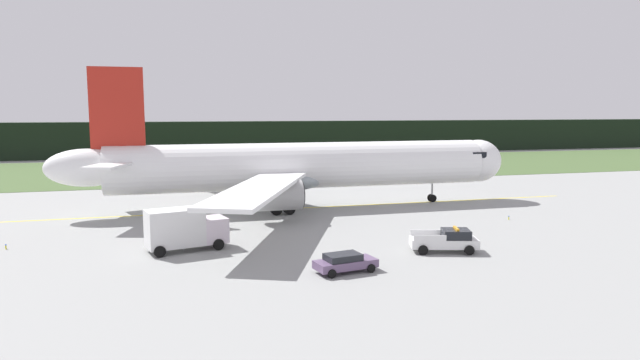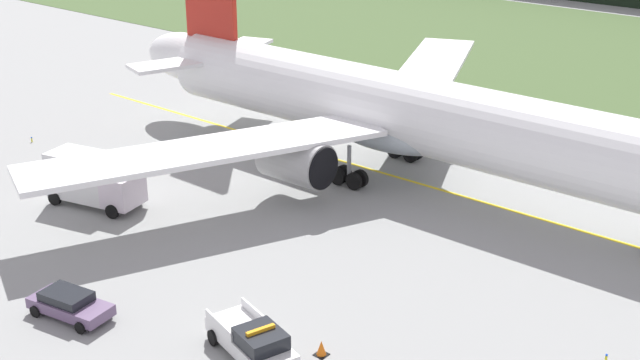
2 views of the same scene
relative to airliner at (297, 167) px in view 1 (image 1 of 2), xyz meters
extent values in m
plane|color=gray|center=(-3.02, -6.70, -4.69)|extent=(320.00, 320.00, 0.00)
cube|color=#445B31|center=(-3.02, 44.63, -4.67)|extent=(320.00, 45.86, 0.04)
cube|color=black|center=(-3.02, 76.22, -0.55)|extent=(288.00, 5.28, 8.28)
cube|color=yellow|center=(0.67, 0.00, -4.69)|extent=(67.70, 0.63, 0.01)
cylinder|color=white|center=(0.67, 0.00, 0.15)|extent=(42.34, 5.37, 5.17)
ellipsoid|color=white|center=(22.86, 0.11, 0.15)|extent=(5.71, 5.20, 5.17)
ellipsoid|color=white|center=(-22.04, -0.11, 0.54)|extent=(8.29, 3.92, 3.88)
ellipsoid|color=#A2ADB4|center=(-1.45, -0.01, -1.27)|extent=(10.22, 5.48, 2.84)
cube|color=black|center=(21.63, 0.11, 1.06)|extent=(1.82, 4.92, 0.70)
cube|color=white|center=(-6.40, 12.37, -0.49)|extent=(13.34, 22.68, 0.35)
cylinder|color=#9F9F9F|center=(-3.67, 7.38, -1.98)|extent=(4.51, 2.99, 2.97)
cylinder|color=black|center=(-1.37, 7.39, -1.98)|extent=(0.13, 2.74, 2.73)
cube|color=white|center=(-6.28, -12.43, -0.49)|extent=(13.16, 22.73, 0.35)
cylinder|color=#9F9F9F|center=(-3.60, -7.41, -1.98)|extent=(4.51, 2.99, 2.97)
cylinder|color=black|center=(-1.30, -7.40, -1.98)|extent=(0.13, 2.74, 2.73)
cube|color=#AA2117|center=(-18.88, -0.09, 5.95)|extent=(5.34, 0.47, 9.53)
cube|color=white|center=(-19.40, 3.51, 1.06)|extent=(4.87, 7.37, 0.28)
cube|color=white|center=(-19.37, -3.70, 1.06)|extent=(4.82, 7.36, 0.28)
cylinder|color=gray|center=(16.75, 0.08, -3.11)|extent=(0.20, 0.20, 2.26)
cylinder|color=black|center=(16.75, 0.34, -4.24)|extent=(0.90, 0.22, 0.90)
cylinder|color=black|center=(16.75, -0.18, -4.24)|extent=(0.90, 0.22, 0.90)
cylinder|color=gray|center=(-2.46, 3.35, -2.96)|extent=(0.28, 0.28, 2.26)
cylinder|color=black|center=(-1.76, 3.00, -4.09)|extent=(1.20, 0.31, 1.20)
cylinder|color=black|center=(-1.76, 3.70, -4.09)|extent=(1.20, 0.31, 1.20)
cylinder|color=black|center=(-3.16, 2.99, -4.09)|extent=(1.20, 0.31, 1.20)
cylinder|color=black|center=(-3.16, 3.69, -4.09)|extent=(1.20, 0.31, 1.20)
cylinder|color=gray|center=(-2.43, -3.37, -2.96)|extent=(0.28, 0.28, 2.26)
cylinder|color=black|center=(-1.73, -3.02, -4.09)|extent=(1.20, 0.31, 1.20)
cylinder|color=black|center=(-1.73, -3.72, -4.09)|extent=(1.20, 0.31, 1.20)
cylinder|color=black|center=(-3.13, -3.02, -4.09)|extent=(1.20, 0.31, 1.20)
cylinder|color=black|center=(-3.13, -3.72, -4.09)|extent=(1.20, 0.31, 1.20)
cube|color=silver|center=(6.68, -22.11, -3.96)|extent=(5.55, 3.38, 0.70)
cube|color=black|center=(7.57, -22.37, -3.26)|extent=(2.51, 2.34, 0.70)
cube|color=silver|center=(5.74, -20.85, -3.39)|extent=(2.42, 0.80, 0.45)
cube|color=silver|center=(5.21, -22.66, -3.39)|extent=(2.42, 0.80, 0.45)
cube|color=orange|center=(7.57, -22.37, -2.83)|extent=(0.58, 1.39, 0.16)
cylinder|color=black|center=(8.66, -21.63, -4.31)|extent=(0.80, 0.44, 0.76)
cylinder|color=black|center=(8.09, -23.58, -4.31)|extent=(0.80, 0.44, 0.76)
cylinder|color=black|center=(5.26, -20.63, -4.31)|extent=(0.80, 0.44, 0.76)
cylinder|color=black|center=(4.69, -22.58, -4.31)|extent=(0.80, 0.44, 0.76)
cube|color=silver|center=(-10.65, -15.77, -3.24)|extent=(2.42, 2.79, 2.00)
cube|color=silver|center=(-13.67, -16.52, -2.78)|extent=(4.77, 3.37, 2.92)
cylinder|color=#99999E|center=(-12.83, -16.31, -4.33)|extent=(0.77, 0.28, 1.04)
cylinder|color=#99999E|center=(-14.51, -16.72, -4.33)|extent=(0.77, 0.28, 1.04)
cylinder|color=black|center=(-10.94, -14.60, -4.24)|extent=(0.94, 0.47, 0.90)
cylinder|color=black|center=(-10.36, -16.93, -4.24)|extent=(0.94, 0.47, 0.90)
cylinder|color=black|center=(-15.42, -15.72, -4.24)|extent=(0.94, 0.47, 0.90)
cylinder|color=black|center=(-14.84, -18.04, -4.24)|extent=(0.94, 0.47, 0.90)
cube|color=#644D6F|center=(-2.46, -25.34, -4.12)|extent=(4.53, 2.50, 0.55)
cube|color=black|center=(-2.67, -25.38, -3.62)|extent=(2.64, 1.96, 0.45)
cylinder|color=black|center=(-1.14, -24.18, -4.39)|extent=(0.62, 0.28, 0.60)
cylinder|color=black|center=(-0.82, -25.97, -4.39)|extent=(0.62, 0.28, 0.60)
cylinder|color=black|center=(-4.09, -24.71, -4.39)|extent=(0.62, 0.28, 0.60)
cylinder|color=black|center=(-3.78, -26.50, -4.39)|extent=(0.62, 0.28, 0.60)
cube|color=black|center=(9.06, -20.01, -4.68)|extent=(0.59, 0.59, 0.03)
cone|color=orange|center=(9.06, -20.01, -4.31)|extent=(0.45, 0.45, 0.71)
cylinder|color=yellow|center=(19.17, -12.23, -4.54)|extent=(0.10, 0.10, 0.31)
sphere|color=blue|center=(19.17, -12.23, -4.34)|extent=(0.12, 0.12, 0.12)
cylinder|color=yellow|center=(-26.76, -12.23, -4.54)|extent=(0.10, 0.10, 0.31)
sphere|color=blue|center=(-26.76, -12.23, -4.33)|extent=(0.12, 0.12, 0.12)
camera|label=1|loc=(-13.99, -60.87, 6.39)|focal=31.34mm
camera|label=2|loc=(29.58, -44.57, 16.87)|focal=46.75mm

